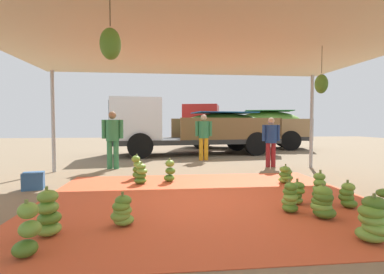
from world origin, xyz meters
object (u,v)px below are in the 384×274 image
(banana_bunch_7, at_px, (319,190))
(cargo_truck_main, at_px, (189,127))
(banana_bunch_5, at_px, (348,196))
(banana_bunch_9, at_px, (290,198))
(banana_bunch_13, at_px, (170,172))
(banana_bunch_4, at_px, (323,203))
(worker_1, at_px, (113,135))
(cargo_truck_far, at_px, (242,125))
(worker_0, at_px, (271,138))
(crate_0, at_px, (33,181))
(banana_bunch_8, at_px, (137,168))
(banana_bunch_2, at_px, (297,194))
(banana_bunch_0, at_px, (48,214))
(banana_bunch_6, at_px, (373,221))
(banana_bunch_11, at_px, (27,232))
(banana_bunch_10, at_px, (141,174))
(banana_bunch_12, at_px, (122,211))
(worker_2, at_px, (204,134))
(banana_bunch_3, at_px, (286,175))

(banana_bunch_7, height_order, cargo_truck_main, cargo_truck_main)
(banana_bunch_5, xyz_separation_m, banana_bunch_7, (-0.36, 0.21, 0.06))
(banana_bunch_9, bearing_deg, banana_bunch_13, 125.57)
(banana_bunch_5, relative_size, cargo_truck_main, 0.06)
(banana_bunch_4, distance_m, worker_1, 6.21)
(banana_bunch_4, bearing_deg, cargo_truck_far, 79.59)
(banana_bunch_13, bearing_deg, worker_0, 31.15)
(banana_bunch_5, xyz_separation_m, crate_0, (-5.64, 1.90, -0.02))
(banana_bunch_8, height_order, banana_bunch_13, banana_bunch_8)
(banana_bunch_2, xyz_separation_m, banana_bunch_13, (-2.08, 2.07, 0.06))
(banana_bunch_7, relative_size, banana_bunch_9, 1.14)
(banana_bunch_0, distance_m, banana_bunch_6, 3.82)
(banana_bunch_4, xyz_separation_m, banana_bunch_13, (-2.13, 2.77, 0.02))
(banana_bunch_5, distance_m, banana_bunch_13, 3.66)
(cargo_truck_main, bearing_deg, worker_1, -125.42)
(worker_1, bearing_deg, banana_bunch_11, -88.99)
(cargo_truck_far, bearing_deg, worker_0, -98.55)
(banana_bunch_5, distance_m, worker_0, 4.37)
(banana_bunch_5, height_order, banana_bunch_10, banana_bunch_10)
(banana_bunch_6, xyz_separation_m, banana_bunch_10, (-2.88, 3.46, -0.03))
(cargo_truck_main, height_order, worker_0, cargo_truck_main)
(banana_bunch_11, xyz_separation_m, banana_bunch_12, (0.84, 0.78, -0.06))
(banana_bunch_0, bearing_deg, banana_bunch_10, 72.76)
(banana_bunch_6, distance_m, worker_0, 5.69)
(banana_bunch_5, height_order, worker_2, worker_2)
(worker_2, bearing_deg, banana_bunch_5, -76.71)
(banana_bunch_2, distance_m, cargo_truck_main, 8.06)
(banana_bunch_3, distance_m, banana_bunch_6, 3.18)
(banana_bunch_4, xyz_separation_m, banana_bunch_7, (0.32, 0.64, 0.03))
(cargo_truck_main, bearing_deg, crate_0, -121.45)
(banana_bunch_3, relative_size, worker_1, 0.25)
(banana_bunch_4, distance_m, banana_bunch_8, 4.36)
(banana_bunch_3, height_order, banana_bunch_12, banana_bunch_12)
(banana_bunch_3, height_order, banana_bunch_8, banana_bunch_8)
(banana_bunch_11, relative_size, worker_2, 0.34)
(banana_bunch_0, relative_size, banana_bunch_13, 1.10)
(banana_bunch_13, bearing_deg, banana_bunch_12, -104.20)
(worker_0, bearing_deg, banana_bunch_5, -95.51)
(banana_bunch_5, relative_size, banana_bunch_10, 0.89)
(banana_bunch_12, height_order, worker_2, worker_2)
(banana_bunch_10, relative_size, banana_bunch_11, 0.86)
(banana_bunch_8, height_order, banana_bunch_10, banana_bunch_8)
(banana_bunch_12, bearing_deg, banana_bunch_2, 14.40)
(banana_bunch_2, relative_size, banana_bunch_13, 0.79)
(banana_bunch_5, xyz_separation_m, worker_0, (0.41, 4.29, 0.71))
(banana_bunch_6, bearing_deg, banana_bunch_3, 82.99)
(banana_bunch_4, relative_size, cargo_truck_main, 0.07)
(banana_bunch_5, distance_m, worker_2, 6.33)
(banana_bunch_0, relative_size, banana_bunch_6, 1.07)
(banana_bunch_7, distance_m, banana_bunch_9, 0.76)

